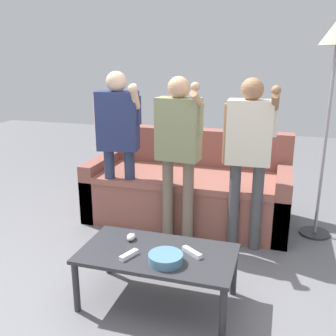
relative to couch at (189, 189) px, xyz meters
The scene contains 11 objects.
ground_plane 1.38m from the couch, 82.29° to the right, with size 12.00×12.00×0.00m, color slate.
couch is the anchor object (origin of this frame).
coffee_table 1.47m from the couch, 84.36° to the right, with size 1.03×0.55×0.38m.
snack_bowl 1.60m from the couch, 81.51° to the right, with size 0.22×0.22×0.06m, color teal.
game_remote_nunchuk 1.36m from the couch, 93.70° to the right, with size 0.06×0.09×0.05m.
floor_lamp 1.81m from the couch, ahead, with size 0.29×0.29×1.93m.
player_left 0.95m from the couch, 144.24° to the right, with size 0.47×0.33×1.49m.
player_center 0.82m from the couch, 86.67° to the right, with size 0.43×0.32×1.47m.
player_right 1.00m from the couch, 38.93° to the right, with size 0.44×0.29×1.46m.
game_remote_wand_near 1.58m from the couch, 90.39° to the right, with size 0.09×0.15×0.03m.
game_remote_wand_far 1.48m from the couch, 75.50° to the right, with size 0.15×0.12×0.03m.
Camera 1 is at (0.69, -2.31, 1.64)m, focal length 41.37 mm.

